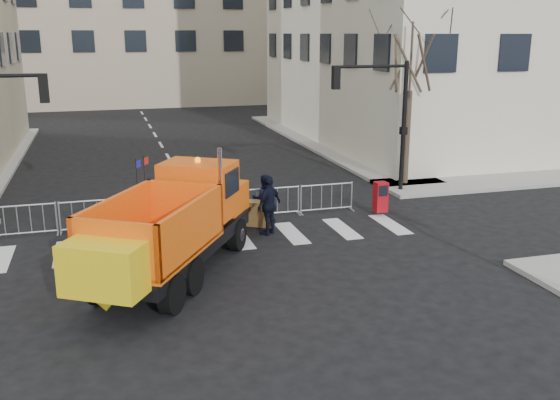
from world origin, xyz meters
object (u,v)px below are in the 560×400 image
object	(u,v)px
plow_truck	(172,224)
cop_c	(269,205)
newspaper_box	(381,197)
cop_a	(225,204)
cop_b	(264,199)

from	to	relation	value
plow_truck	cop_c	size ratio (longest dim) A/B	4.37
cop_c	newspaper_box	size ratio (longest dim) A/B	1.81
cop_a	newspaper_box	distance (m)	5.80
cop_b	cop_c	distance (m)	1.39
cop_c	plow_truck	bearing A→B (deg)	0.71
plow_truck	cop_b	world-z (taller)	plow_truck
plow_truck	cop_b	distance (m)	5.68
cop_b	newspaper_box	size ratio (longest dim) A/B	1.56
cop_a	newspaper_box	size ratio (longest dim) A/B	1.68
cop_b	newspaper_box	distance (m)	4.31
newspaper_box	cop_a	bearing A→B (deg)	179.48
plow_truck	cop_a	distance (m)	4.34
plow_truck	cop_a	world-z (taller)	plow_truck
plow_truck	cop_b	xyz separation A→B (m)	(3.67, 4.28, -0.66)
newspaper_box	plow_truck	bearing A→B (deg)	-156.29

